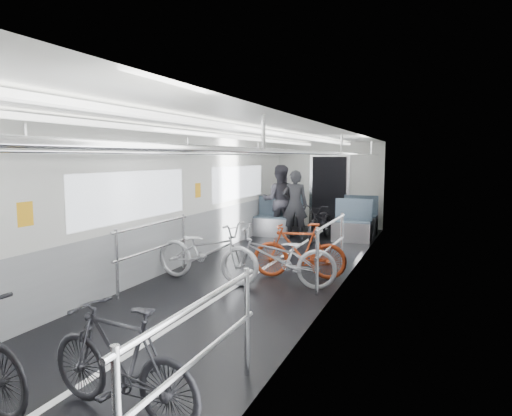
{
  "coord_description": "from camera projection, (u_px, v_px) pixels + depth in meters",
  "views": [
    {
      "loc": [
        2.83,
        -5.77,
        1.99
      ],
      "look_at": [
        0.0,
        1.35,
        1.13
      ],
      "focal_mm": 32.0,
      "sensor_mm": 36.0,
      "label": 1
    }
  ],
  "objects": [
    {
      "name": "person_standing",
      "position": [
        295.0,
        205.0,
        11.06
      ],
      "size": [
        0.68,
        0.52,
        1.68
      ],
      "primitive_type": "imported",
      "rotation": [
        0.0,
        0.0,
        3.36
      ],
      "color": "black",
      "rests_on": "floor"
    },
    {
      "name": "person_seated",
      "position": [
        279.0,
        200.0,
        11.56
      ],
      "size": [
        1.02,
        0.89,
        1.79
      ],
      "primitive_type": "imported",
      "rotation": [
        0.0,
        0.0,
        3.42
      ],
      "color": "#323038",
      "rests_on": "floor"
    },
    {
      "name": "bike_right_far",
      "position": [
        299.0,
        251.0,
        7.47
      ],
      "size": [
        1.59,
        0.72,
        0.92
      ],
      "primitive_type": "imported",
      "rotation": [
        0.0,
        0.0,
        -1.38
      ],
      "color": "#953012",
      "rests_on": "floor"
    },
    {
      "name": "bike_left_far",
      "position": [
        207.0,
        251.0,
        7.3
      ],
      "size": [
        1.9,
        0.8,
        0.97
      ],
      "primitive_type": "imported",
      "rotation": [
        0.0,
        0.0,
        1.49
      ],
      "color": "#B5B6BA",
      "rests_on": "floor"
    },
    {
      "name": "bike_aisle",
      "position": [
        321.0,
        222.0,
        10.87
      ],
      "size": [
        0.68,
        1.73,
        0.89
      ],
      "primitive_type": "imported",
      "rotation": [
        0.0,
        0.0,
        -0.06
      ],
      "color": "black",
      "rests_on": "floor"
    },
    {
      "name": "car_shell",
      "position": [
        265.0,
        206.0,
        8.11
      ],
      "size": [
        3.02,
        14.01,
        2.41
      ],
      "color": "black",
      "rests_on": "ground"
    },
    {
      "name": "bike_right_mid",
      "position": [
        277.0,
        257.0,
        6.94
      ],
      "size": [
        1.89,
        0.96,
        0.95
      ],
      "primitive_type": "imported",
      "rotation": [
        0.0,
        0.0,
        -1.38
      ],
      "color": "#ACACB1",
      "rests_on": "floor"
    },
    {
      "name": "bike_right_near",
      "position": [
        121.0,
        360.0,
        3.47
      ],
      "size": [
        1.54,
        0.61,
        0.9
      ],
      "primitive_type": "imported",
      "rotation": [
        0.0,
        0.0,
        -1.7
      ],
      "color": "black",
      "rests_on": "floor"
    }
  ]
}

